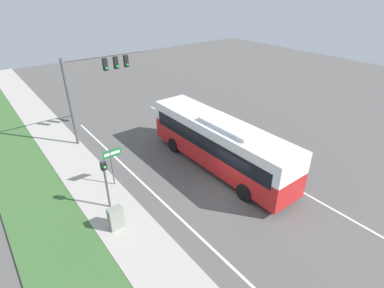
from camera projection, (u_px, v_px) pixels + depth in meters
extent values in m
plane|color=#565451|center=(228.00, 193.00, 18.07)|extent=(80.00, 80.00, 0.00)
cube|color=#ADA89E|center=(137.00, 240.00, 14.71)|extent=(2.80, 80.00, 0.12)
cube|color=#3D6633|center=(71.00, 274.00, 12.99)|extent=(3.60, 80.00, 0.10)
cube|color=silver|center=(180.00, 218.00, 16.13)|extent=(0.14, 30.00, 0.01)
cube|color=silver|center=(267.00, 172.00, 20.00)|extent=(0.14, 30.00, 0.01)
cube|color=red|center=(219.00, 151.00, 20.05)|extent=(2.56, 11.59, 1.59)
cube|color=white|center=(220.00, 132.00, 19.36)|extent=(2.56, 11.59, 1.30)
cube|color=black|center=(219.00, 138.00, 19.58)|extent=(2.60, 10.66, 0.98)
cube|color=white|center=(230.00, 125.00, 18.39)|extent=(1.79, 4.06, 0.24)
cylinder|color=black|center=(174.00, 145.00, 22.21)|extent=(0.28, 1.08, 1.08)
cylinder|color=black|center=(199.00, 136.00, 23.53)|extent=(0.28, 1.08, 1.08)
cylinder|color=black|center=(245.00, 192.00, 17.23)|extent=(0.28, 1.08, 1.08)
cylinder|color=black|center=(272.00, 177.00, 18.55)|extent=(0.28, 1.08, 1.08)
cylinder|color=#4C4C51|center=(70.00, 105.00, 21.78)|extent=(0.20, 0.20, 6.65)
cylinder|color=#4C4C51|center=(105.00, 56.00, 21.99)|extent=(6.25, 0.14, 0.14)
cube|color=black|center=(105.00, 64.00, 22.24)|extent=(0.32, 0.28, 0.90)
sphere|color=#1ED838|center=(106.00, 68.00, 22.24)|extent=(0.18, 0.18, 0.18)
cube|color=black|center=(116.00, 63.00, 22.70)|extent=(0.32, 0.28, 0.90)
sphere|color=#1ED838|center=(117.00, 67.00, 22.70)|extent=(0.18, 0.18, 0.18)
cube|color=black|center=(126.00, 61.00, 23.17)|extent=(0.32, 0.28, 0.90)
sphere|color=#1ED838|center=(127.00, 65.00, 23.16)|extent=(0.18, 0.18, 0.18)
cylinder|color=#4C4C51|center=(107.00, 186.00, 16.12)|extent=(0.12, 0.12, 3.03)
cube|color=black|center=(103.00, 166.00, 15.50)|extent=(0.28, 0.24, 0.44)
sphere|color=#1ED838|center=(105.00, 167.00, 15.40)|extent=(0.14, 0.14, 0.14)
cylinder|color=#4C4C51|center=(112.00, 168.00, 18.09)|extent=(0.08, 0.08, 2.59)
cube|color=#196B33|center=(112.00, 153.00, 17.67)|extent=(1.14, 0.03, 0.50)
cube|color=white|center=(112.00, 153.00, 17.66)|extent=(0.97, 0.01, 0.18)
cube|color=gray|center=(116.00, 218.00, 15.07)|extent=(0.74, 0.44, 1.25)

